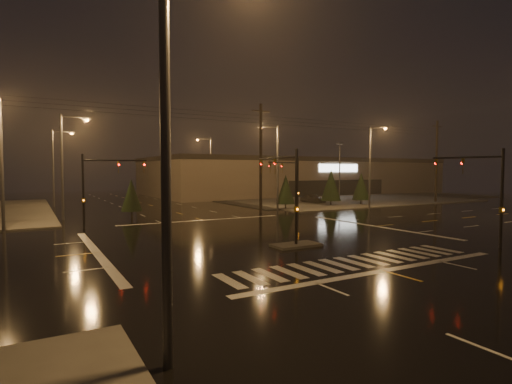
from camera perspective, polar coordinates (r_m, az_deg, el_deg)
ground at (r=28.27m, az=1.02°, el=-6.43°), size 140.00×140.00×0.00m
sidewalk_ne at (r=69.94m, az=9.65°, el=-0.79°), size 36.00×36.00×0.12m
median_island at (r=24.96m, az=5.75°, el=-7.54°), size 3.00×1.60×0.15m
crosswalk at (r=21.18m, az=13.72°, el=-9.71°), size 15.00×2.60×0.01m
stop_bar_near at (r=19.82m, az=17.77°, el=-10.66°), size 16.00×0.50×0.01m
stop_bar_far at (r=38.05m, az=-7.48°, el=-4.01°), size 16.00×0.50×0.01m
parking_lot at (r=71.75m, az=13.75°, el=-0.76°), size 50.00×24.00×0.08m
retail_building at (r=85.56m, az=5.48°, el=2.45°), size 60.20×28.30×7.20m
signal_mast_median at (r=25.31m, az=4.57°, el=0.99°), size 0.25×4.59×6.00m
signal_mast_ne at (r=41.57m, az=5.16°, el=1.83°), size 4.84×1.86×6.00m
signal_mast_nw at (r=34.46m, az=-21.76°, el=1.38°), size 4.84×1.86×6.00m
signal_mast_se at (r=28.32m, az=30.13°, el=0.72°), size 1.55×3.87×6.00m
streetlight_0 at (r=9.56m, az=-11.01°, el=9.96°), size 2.77×0.32×10.00m
streetlight_1 at (r=42.11m, az=-25.57°, el=4.30°), size 2.77×0.32×10.00m
streetlight_2 at (r=58.08m, az=-26.71°, el=3.83°), size 2.77×0.32×10.00m
streetlight_3 at (r=47.40m, az=2.79°, el=4.41°), size 2.77×0.32×10.00m
streetlight_4 at (r=65.16m, az=-6.71°, el=4.01°), size 2.77×0.32×10.00m
streetlight_5 at (r=35.23m, az=-32.62°, el=4.43°), size 0.32×2.77×10.00m
streetlight_6 at (r=50.51m, az=16.23°, el=4.21°), size 0.32×2.77×10.00m
utility_pole_1 at (r=44.04m, az=0.68°, el=4.95°), size 2.20×0.32×12.00m
utility_pole_2 at (r=64.60m, az=24.37°, el=4.06°), size 2.20×0.32×12.00m
conifer_0 at (r=48.27m, az=4.25°, el=0.40°), size 2.25×2.25×4.21m
conifer_1 at (r=54.32m, az=10.66°, el=0.98°), size 2.66×2.66×4.85m
conifer_2 at (r=56.76m, az=14.78°, el=0.82°), size 2.40×2.40×4.45m
conifer_3 at (r=41.04m, az=-17.37°, el=-0.42°), size 2.03×2.03×3.88m
car_parked at (r=58.03m, az=8.12°, el=-0.92°), size 2.14×4.27×1.40m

